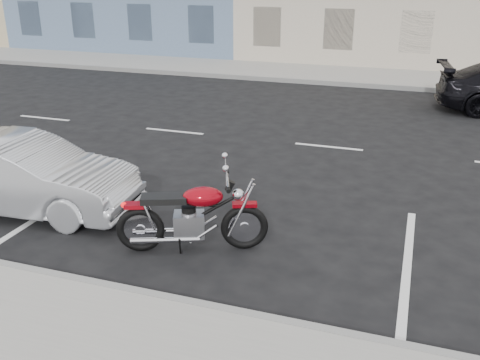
# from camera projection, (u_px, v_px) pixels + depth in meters

# --- Properties ---
(ground) EXTENTS (120.00, 120.00, 0.00)m
(ground) POSITION_uv_depth(u_px,v_px,m) (417.00, 156.00, 12.01)
(ground) COLOR black
(ground) RESTS_ON ground
(sidewalk_far) EXTENTS (80.00, 3.40, 0.15)m
(sidewalk_far) POSITION_uv_depth(u_px,v_px,m) (292.00, 72.00, 21.12)
(sidewalk_far) COLOR gray
(sidewalk_far) RESTS_ON ground
(curb_near) EXTENTS (80.00, 0.12, 0.16)m
(curb_near) POSITION_uv_depth(u_px,v_px,m) (22.00, 271.00, 7.31)
(curb_near) COLOR gray
(curb_near) RESTS_ON ground
(curb_far) EXTENTS (80.00, 0.12, 0.16)m
(curb_far) POSITION_uv_depth(u_px,v_px,m) (281.00, 80.00, 19.62)
(curb_far) COLOR gray
(curb_far) RESTS_ON ground
(motorcycle) EXTENTS (2.13, 1.05, 1.13)m
(motorcycle) POSITION_uv_depth(u_px,v_px,m) (246.00, 217.00, 7.88)
(motorcycle) COLOR black
(motorcycle) RESTS_ON ground
(sedan_silver) EXTENTS (4.03, 1.69, 1.29)m
(sedan_silver) POSITION_uv_depth(u_px,v_px,m) (23.00, 175.00, 9.11)
(sedan_silver) COLOR #B1B3B9
(sedan_silver) RESTS_ON ground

